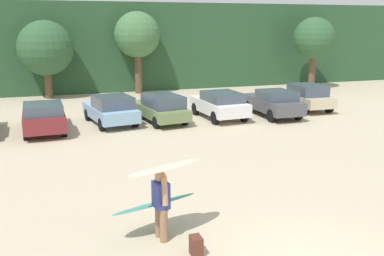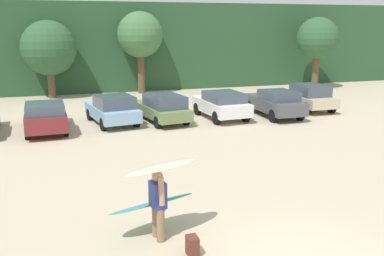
{
  "view_description": "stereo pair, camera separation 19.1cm",
  "coord_description": "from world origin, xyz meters",
  "px_view_note": "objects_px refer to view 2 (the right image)",
  "views": [
    {
      "loc": [
        -4.8,
        -6.88,
        5.03
      ],
      "look_at": [
        -0.1,
        7.72,
        1.31
      ],
      "focal_mm": 40.06,
      "sensor_mm": 36.0,
      "label": 1
    },
    {
      "loc": [
        -4.62,
        -6.93,
        5.03
      ],
      "look_at": [
        -0.1,
        7.72,
        1.31
      ],
      "focal_mm": 40.06,
      "sensor_mm": 36.0,
      "label": 2
    }
  ],
  "objects_px": {
    "parked_car_maroon": "(45,116)",
    "parked_car_white": "(222,104)",
    "person_child": "(159,205)",
    "parked_car_olive_green": "(162,107)",
    "backpack_dropped": "(192,246)",
    "parked_car_dark_gray": "(275,103)",
    "person_adult": "(158,201)",
    "surfboard_teal": "(152,204)",
    "surfboard_cream": "(163,167)",
    "parked_car_sky_blue": "(113,109)",
    "parked_car_champagne": "(308,97)"
  },
  "relations": [
    {
      "from": "parked_car_maroon",
      "to": "parked_car_olive_green",
      "type": "xyz_separation_m",
      "value": [
        5.85,
        0.39,
        -0.01
      ]
    },
    {
      "from": "parked_car_olive_green",
      "to": "parked_car_champagne",
      "type": "relative_size",
      "value": 1.15
    },
    {
      "from": "parked_car_white",
      "to": "backpack_dropped",
      "type": "xyz_separation_m",
      "value": [
        -5.75,
        -13.21,
        -0.58
      ]
    },
    {
      "from": "parked_car_dark_gray",
      "to": "surfboard_teal",
      "type": "relative_size",
      "value": 1.77
    },
    {
      "from": "parked_car_olive_green",
      "to": "parked_car_white",
      "type": "height_order",
      "value": "parked_car_white"
    },
    {
      "from": "parked_car_maroon",
      "to": "person_adult",
      "type": "bearing_deg",
      "value": -169.24
    },
    {
      "from": "parked_car_champagne",
      "to": "surfboard_cream",
      "type": "distance_m",
      "value": 17.85
    },
    {
      "from": "parked_car_champagne",
      "to": "backpack_dropped",
      "type": "height_order",
      "value": "parked_car_champagne"
    },
    {
      "from": "surfboard_cream",
      "to": "parked_car_olive_green",
      "type": "bearing_deg",
      "value": -126.39
    },
    {
      "from": "parked_car_sky_blue",
      "to": "surfboard_teal",
      "type": "distance_m",
      "value": 12.27
    },
    {
      "from": "parked_car_white",
      "to": "surfboard_teal",
      "type": "relative_size",
      "value": 1.7
    },
    {
      "from": "parked_car_dark_gray",
      "to": "person_adult",
      "type": "height_order",
      "value": "person_adult"
    },
    {
      "from": "parked_car_white",
      "to": "surfboard_teal",
      "type": "bearing_deg",
      "value": 147.4
    },
    {
      "from": "parked_car_dark_gray",
      "to": "surfboard_cream",
      "type": "height_order",
      "value": "surfboard_cream"
    },
    {
      "from": "parked_car_sky_blue",
      "to": "backpack_dropped",
      "type": "bearing_deg",
      "value": 170.37
    },
    {
      "from": "parked_car_dark_gray",
      "to": "surfboard_teal",
      "type": "height_order",
      "value": "parked_car_dark_gray"
    },
    {
      "from": "parked_car_olive_green",
      "to": "surfboard_teal",
      "type": "relative_size",
      "value": 1.87
    },
    {
      "from": "parked_car_olive_green",
      "to": "surfboard_cream",
      "type": "height_order",
      "value": "surfboard_cream"
    },
    {
      "from": "parked_car_champagne",
      "to": "surfboard_teal",
      "type": "height_order",
      "value": "parked_car_champagne"
    },
    {
      "from": "parked_car_champagne",
      "to": "surfboard_cream",
      "type": "height_order",
      "value": "surfboard_cream"
    },
    {
      "from": "parked_car_maroon",
      "to": "parked_car_sky_blue",
      "type": "distance_m",
      "value": 3.35
    },
    {
      "from": "parked_car_olive_green",
      "to": "parked_car_champagne",
      "type": "xyz_separation_m",
      "value": [
        9.14,
        0.58,
        0.04
      ]
    },
    {
      "from": "parked_car_sky_blue",
      "to": "person_child",
      "type": "height_order",
      "value": "parked_car_sky_blue"
    },
    {
      "from": "parked_car_sky_blue",
      "to": "surfboard_teal",
      "type": "relative_size",
      "value": 1.77
    },
    {
      "from": "parked_car_maroon",
      "to": "parked_car_sky_blue",
      "type": "relative_size",
      "value": 1.05
    },
    {
      "from": "parked_car_maroon",
      "to": "parked_car_olive_green",
      "type": "distance_m",
      "value": 5.86
    },
    {
      "from": "parked_car_sky_blue",
      "to": "person_child",
      "type": "distance_m",
      "value": 12.39
    },
    {
      "from": "parked_car_olive_green",
      "to": "backpack_dropped",
      "type": "relative_size",
      "value": 10.06
    },
    {
      "from": "parked_car_sky_blue",
      "to": "surfboard_teal",
      "type": "xyz_separation_m",
      "value": [
        -0.52,
        -12.26,
        -0.04
      ]
    },
    {
      "from": "parked_car_sky_blue",
      "to": "parked_car_olive_green",
      "type": "relative_size",
      "value": 0.95
    },
    {
      "from": "parked_car_sky_blue",
      "to": "parked_car_olive_green",
      "type": "distance_m",
      "value": 2.58
    },
    {
      "from": "parked_car_champagne",
      "to": "person_adult",
      "type": "bearing_deg",
      "value": 137.12
    },
    {
      "from": "surfboard_teal",
      "to": "surfboard_cream",
      "type": "bearing_deg",
      "value": 87.27
    },
    {
      "from": "parked_car_white",
      "to": "parked_car_champagne",
      "type": "relative_size",
      "value": 1.04
    },
    {
      "from": "person_adult",
      "to": "backpack_dropped",
      "type": "height_order",
      "value": "person_adult"
    },
    {
      "from": "surfboard_teal",
      "to": "parked_car_olive_green",
      "type": "bearing_deg",
      "value": -122.28
    },
    {
      "from": "parked_car_olive_green",
      "to": "person_child",
      "type": "relative_size",
      "value": 3.48
    },
    {
      "from": "backpack_dropped",
      "to": "parked_car_olive_green",
      "type": "bearing_deg",
      "value": 79.51
    },
    {
      "from": "parked_car_maroon",
      "to": "parked_car_dark_gray",
      "type": "height_order",
      "value": "parked_car_maroon"
    },
    {
      "from": "person_adult",
      "to": "backpack_dropped",
      "type": "bearing_deg",
      "value": 110.62
    },
    {
      "from": "parked_car_maroon",
      "to": "parked_car_olive_green",
      "type": "height_order",
      "value": "parked_car_maroon"
    },
    {
      "from": "person_adult",
      "to": "backpack_dropped",
      "type": "xyz_separation_m",
      "value": [
        0.55,
        -0.97,
        -0.75
      ]
    },
    {
      "from": "parked_car_maroon",
      "to": "parked_car_white",
      "type": "height_order",
      "value": "parked_car_white"
    },
    {
      "from": "person_adult",
      "to": "surfboard_teal",
      "type": "height_order",
      "value": "person_adult"
    },
    {
      "from": "person_child",
      "to": "surfboard_teal",
      "type": "height_order",
      "value": "person_child"
    },
    {
      "from": "parked_car_olive_green",
      "to": "parked_car_white",
      "type": "bearing_deg",
      "value": -102.47
    },
    {
      "from": "parked_car_white",
      "to": "person_adult",
      "type": "distance_m",
      "value": 13.77
    },
    {
      "from": "parked_car_white",
      "to": "person_child",
      "type": "bearing_deg",
      "value": 148.14
    },
    {
      "from": "parked_car_sky_blue",
      "to": "parked_car_white",
      "type": "distance_m",
      "value": 5.85
    },
    {
      "from": "person_child",
      "to": "surfboard_cream",
      "type": "relative_size",
      "value": 0.64
    }
  ]
}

